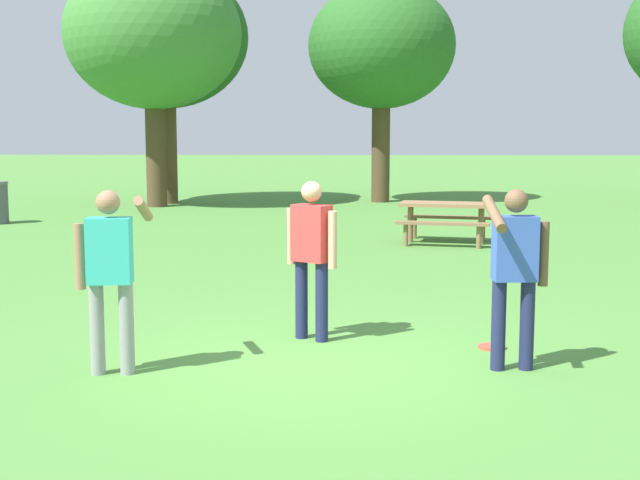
# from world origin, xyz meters

# --- Properties ---
(ground_plane) EXTENTS (120.00, 120.00, 0.00)m
(ground_plane) POSITION_xyz_m (0.00, 0.00, 0.00)
(ground_plane) COLOR #4C8438
(person_thrower) EXTENTS (0.61, 0.71, 1.64)m
(person_thrower) POSITION_xyz_m (1.76, -0.23, 0.96)
(person_thrower) COLOR #1E234C
(person_thrower) RESTS_ON ground
(person_catcher) EXTENTS (0.61, 0.71, 1.64)m
(person_catcher) POSITION_xyz_m (-1.82, -0.47, 0.96)
(person_catcher) COLOR gray
(person_catcher) RESTS_ON ground
(person_bystander) EXTENTS (0.52, 0.39, 1.64)m
(person_bystander) POSITION_xyz_m (-0.11, 0.85, 0.94)
(person_bystander) COLOR #1E234C
(person_bystander) RESTS_ON ground
(frisbee) EXTENTS (0.28, 0.28, 0.03)m
(frisbee) POSITION_xyz_m (1.70, 0.55, 0.01)
(frisbee) COLOR #E04733
(frisbee) RESTS_ON ground
(picnic_table_near) EXTENTS (1.96, 1.74, 0.77)m
(picnic_table_near) POSITION_xyz_m (2.08, 8.44, 0.56)
(picnic_table_near) COLOR olive
(picnic_table_near) RESTS_ON ground
(tree_tall_left) EXTENTS (4.76, 4.76, 6.70)m
(tree_tall_left) POSITION_xyz_m (-5.05, 15.86, 4.64)
(tree_tall_left) COLOR #4C3823
(tree_tall_left) RESTS_ON ground
(tree_broad_center) EXTENTS (4.68, 4.68, 6.67)m
(tree_broad_center) POSITION_xyz_m (-4.95, 16.87, 4.65)
(tree_broad_center) COLOR brown
(tree_broad_center) RESTS_ON ground
(tree_far_right) EXTENTS (4.22, 4.22, 6.28)m
(tree_far_right) POSITION_xyz_m (1.16, 17.57, 4.45)
(tree_far_right) COLOR #4C3823
(tree_far_right) RESTS_ON ground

